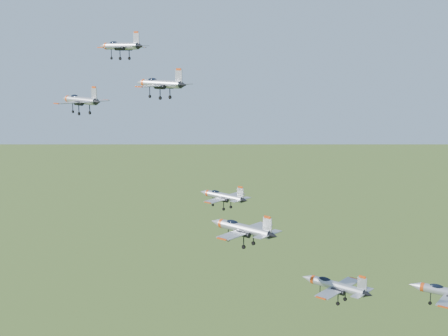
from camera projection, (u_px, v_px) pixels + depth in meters
The scene contains 6 objects.
jet_lead at pixel (120, 46), 128.74m from camera, with size 13.65×11.44×3.66m.
jet_left_high at pixel (160, 83), 111.75m from camera, with size 13.22×11.11×3.55m.
jet_right_high at pixel (80, 100), 98.68m from camera, with size 10.87×9.20×2.94m.
jet_left_low at pixel (223, 196), 114.45m from camera, with size 11.39×9.55×3.05m.
jet_right_low at pixel (242, 228), 93.50m from camera, with size 12.85×10.79×3.45m.
jet_trail at pixel (335, 285), 91.79m from camera, with size 11.84×9.91×3.17m.
Camera 1 is at (61.17, -88.49, 152.90)m, focal length 50.00 mm.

